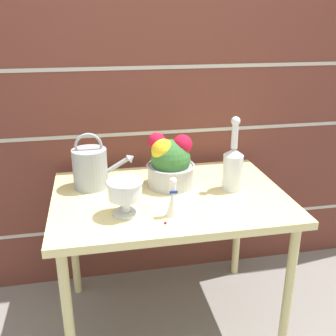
{
  "coord_description": "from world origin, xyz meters",
  "views": [
    {
      "loc": [
        -0.33,
        -1.67,
        1.53
      ],
      "look_at": [
        0.0,
        0.04,
        0.86
      ],
      "focal_mm": 42.0,
      "sensor_mm": 36.0,
      "label": 1
    }
  ],
  "objects_px": {
    "flower_planter": "(170,163)",
    "figurine_vase": "(173,200)",
    "watering_can": "(91,167)",
    "glass_decanter": "(233,166)",
    "crystal_pedestal_bowl": "(125,192)"
  },
  "relations": [
    {
      "from": "watering_can",
      "to": "flower_planter",
      "type": "bearing_deg",
      "value": -8.83
    },
    {
      "from": "watering_can",
      "to": "crystal_pedestal_bowl",
      "type": "xyz_separation_m",
      "value": [
        0.14,
        -0.32,
        -0.0
      ]
    },
    {
      "from": "crystal_pedestal_bowl",
      "to": "figurine_vase",
      "type": "xyz_separation_m",
      "value": [
        0.19,
        -0.05,
        -0.03
      ]
    },
    {
      "from": "watering_can",
      "to": "crystal_pedestal_bowl",
      "type": "bearing_deg",
      "value": -66.94
    },
    {
      "from": "flower_planter",
      "to": "glass_decanter",
      "type": "xyz_separation_m",
      "value": [
        0.29,
        -0.11,
        0.0
      ]
    },
    {
      "from": "watering_can",
      "to": "flower_planter",
      "type": "distance_m",
      "value": 0.39
    },
    {
      "from": "watering_can",
      "to": "flower_planter",
      "type": "xyz_separation_m",
      "value": [
        0.38,
        -0.06,
        0.02
      ]
    },
    {
      "from": "figurine_vase",
      "to": "glass_decanter",
      "type": "bearing_deg",
      "value": 31.52
    },
    {
      "from": "figurine_vase",
      "to": "flower_planter",
      "type": "bearing_deg",
      "value": 80.76
    },
    {
      "from": "watering_can",
      "to": "figurine_vase",
      "type": "xyz_separation_m",
      "value": [
        0.33,
        -0.37,
        -0.03
      ]
    },
    {
      "from": "glass_decanter",
      "to": "figurine_vase",
      "type": "distance_m",
      "value": 0.4
    },
    {
      "from": "flower_planter",
      "to": "figurine_vase",
      "type": "distance_m",
      "value": 0.32
    },
    {
      "from": "crystal_pedestal_bowl",
      "to": "glass_decanter",
      "type": "height_order",
      "value": "glass_decanter"
    },
    {
      "from": "flower_planter",
      "to": "crystal_pedestal_bowl",
      "type": "bearing_deg",
      "value": -132.96
    },
    {
      "from": "glass_decanter",
      "to": "crystal_pedestal_bowl",
      "type": "bearing_deg",
      "value": -163.64
    }
  ]
}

